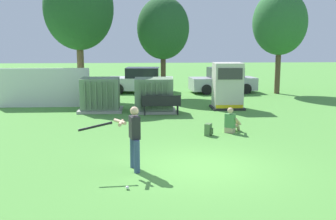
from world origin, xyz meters
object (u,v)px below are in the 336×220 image
object	(u,v)px
transformer_west	(100,95)
generator_enclosure	(227,86)
park_bench	(161,104)
backpack	(208,130)
parked_car_leftmost	(141,81)
parked_car_left_of_center	(223,81)
batter	(133,135)
seated_spectator	(231,122)
sports_ball	(127,188)
transformer_mid_west	(154,95)

from	to	relation	value
transformer_west	generator_enclosure	world-z (taller)	generator_enclosure
generator_enclosure	park_bench	bearing A→B (deg)	-155.07
generator_enclosure	backpack	distance (m)	6.12
park_bench	parked_car_leftmost	bearing A→B (deg)	96.90
park_bench	backpack	xyz separation A→B (m)	(1.55, -4.19, -0.32)
parked_car_left_of_center	batter	bearing A→B (deg)	-108.99
seated_spectator	backpack	bearing A→B (deg)	-153.15
seated_spectator	batter	bearing A→B (deg)	-129.29
batter	backpack	xyz separation A→B (m)	(2.66, 3.92, -0.76)
sports_ball	batter	bearing A→B (deg)	86.13
transformer_mid_west	generator_enclosure	distance (m)	3.78
generator_enclosure	sports_ball	bearing A→B (deg)	-112.38
park_bench	sports_ball	distance (m)	9.66
transformer_west	seated_spectator	size ratio (longest dim) A/B	2.18
backpack	parked_car_left_of_center	distance (m)	12.29
transformer_mid_west	park_bench	bearing A→B (deg)	-70.26
backpack	parked_car_leftmost	world-z (taller)	parked_car_leftmost
transformer_west	backpack	bearing A→B (deg)	-50.43
park_bench	parked_car_left_of_center	bearing A→B (deg)	60.69
generator_enclosure	batter	distance (m)	10.67
park_bench	batter	size ratio (longest dim) A/B	1.04
batter	generator_enclosure	bearing A→B (deg)	65.13
parked_car_leftmost	sports_ball	bearing A→B (deg)	-90.72
backpack	park_bench	bearing A→B (deg)	110.32
transformer_west	batter	xyz separation A→B (m)	(1.79, -9.31, 0.19)
backpack	parked_car_leftmost	size ratio (longest dim) A/B	0.10
backpack	transformer_west	bearing A→B (deg)	129.57
transformer_mid_west	park_bench	size ratio (longest dim) A/B	1.16
parked_car_leftmost	parked_car_left_of_center	size ratio (longest dim) A/B	1.00
batter	parked_car_leftmost	xyz separation A→B (m)	(0.12, 16.21, -0.22)
transformer_west	batter	distance (m)	9.48
backpack	parked_car_leftmost	bearing A→B (deg)	101.64
batter	parked_car_left_of_center	size ratio (longest dim) A/B	0.40
transformer_mid_west	seated_spectator	distance (m)	5.44
generator_enclosure	batter	xyz separation A→B (m)	(-4.49, -9.68, -0.16)
transformer_west	transformer_mid_west	distance (m)	2.59
generator_enclosure	parked_car_leftmost	bearing A→B (deg)	123.74
park_bench	parked_car_left_of_center	xyz separation A→B (m)	(4.36, 7.76, 0.22)
park_bench	seated_spectator	world-z (taller)	seated_spectator
sports_ball	backpack	distance (m)	6.04
transformer_west	parked_car_leftmost	xyz separation A→B (m)	(1.92, 6.91, -0.04)
sports_ball	parked_car_left_of_center	distance (m)	18.21
transformer_mid_west	generator_enclosure	world-z (taller)	generator_enclosure
sports_ball	seated_spectator	distance (m)	6.93
transformer_mid_west	backpack	xyz separation A→B (m)	(1.88, -5.11, -0.57)
sports_ball	backpack	size ratio (longest dim) A/B	0.20
transformer_west	transformer_mid_west	size ratio (longest dim) A/B	1.00
seated_spectator	parked_car_leftmost	world-z (taller)	parked_car_leftmost
sports_ball	parked_car_left_of_center	size ratio (longest dim) A/B	0.02
transformer_mid_west	backpack	distance (m)	5.47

